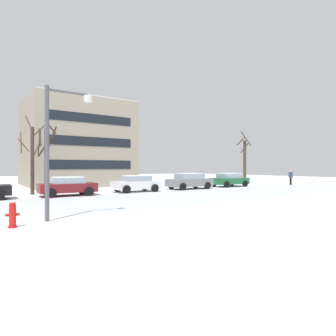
% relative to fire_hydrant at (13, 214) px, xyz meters
% --- Properties ---
extents(fire_hydrant, '(0.44, 0.30, 0.92)m').
position_rel_fire_hydrant_xyz_m(fire_hydrant, '(0.00, 0.00, 0.00)').
color(fire_hydrant, red).
rests_on(fire_hydrant, ground).
extents(street_lamp, '(1.85, 0.36, 5.17)m').
position_rel_fire_hydrant_xyz_m(street_lamp, '(1.57, 0.56, 2.74)').
color(street_lamp, '#4C4F54').
rests_on(street_lamp, ground).
extents(parked_car_maroon, '(3.94, 2.15, 1.36)m').
position_rel_fire_hydrant_xyz_m(parked_car_maroon, '(4.51, 9.99, 0.24)').
color(parked_car_maroon, maroon).
rests_on(parked_car_maroon, ground).
extents(parked_car_white, '(3.94, 2.15, 1.37)m').
position_rel_fire_hydrant_xyz_m(parked_car_white, '(10.09, 10.15, 0.25)').
color(parked_car_white, white).
rests_on(parked_car_white, ground).
extents(parked_car_gray, '(4.42, 2.16, 1.49)m').
position_rel_fire_hydrant_xyz_m(parked_car_gray, '(15.67, 10.05, 0.30)').
color(parked_car_gray, slate).
rests_on(parked_car_gray, ground).
extents(parked_car_green, '(4.12, 2.24, 1.43)m').
position_rel_fire_hydrant_xyz_m(parked_car_green, '(21.26, 10.32, 0.27)').
color(parked_car_green, '#1E6038').
rests_on(parked_car_green, ground).
extents(pedestrian_crossing, '(0.37, 0.46, 1.68)m').
position_rel_fire_hydrant_xyz_m(pedestrian_crossing, '(29.21, 8.36, 0.51)').
color(pedestrian_crossing, black).
rests_on(pedestrian_crossing, ground).
extents(tree_far_mid, '(1.47, 1.77, 5.88)m').
position_rel_fire_hydrant_xyz_m(tree_far_mid, '(2.55, 12.47, 2.27)').
color(tree_far_mid, '#423326').
rests_on(tree_far_mid, ground).
extents(tree_far_left, '(1.96, 1.91, 5.67)m').
position_rel_fire_hydrant_xyz_m(tree_far_left, '(3.77, 13.46, 2.42)').
color(tree_far_left, '#423326').
rests_on(tree_far_left, ground).
extents(tree_far_right, '(1.72, 1.75, 6.55)m').
position_rel_fire_hydrant_xyz_m(tree_far_right, '(27.52, 13.69, 2.53)').
color(tree_far_right, '#423326').
rests_on(tree_far_right, ground).
extents(building_far_right, '(10.57, 11.49, 9.29)m').
position_rel_fire_hydrant_xyz_m(building_far_right, '(8.69, 22.51, 4.18)').
color(building_far_right, '#9E937F').
rests_on(building_far_right, ground).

